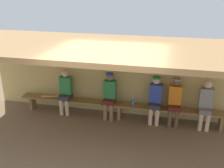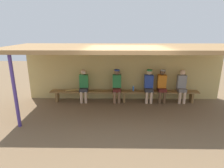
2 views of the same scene
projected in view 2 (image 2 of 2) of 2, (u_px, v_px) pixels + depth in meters
name	position (u px, v px, depth m)	size (l,w,h in m)	color
ground_plane	(126.00, 119.00, 6.15)	(24.00, 24.00, 0.00)	brown
back_wall	(124.00, 73.00, 7.77)	(8.00, 0.20, 2.20)	tan
dugout_roof	(126.00, 48.00, 6.19)	(8.00, 2.80, 0.12)	#9E7547
support_post	(15.00, 92.00, 5.36)	(0.10, 0.10, 2.20)	#4C388C
bench	(124.00, 93.00, 7.53)	(6.00, 0.36, 0.46)	olive
player_leftmost	(162.00, 84.00, 7.41)	(0.34, 0.42, 1.34)	#591E19
player_middle	(182.00, 85.00, 7.41)	(0.34, 0.42, 1.34)	slate
player_shirtless_tan	(84.00, 84.00, 7.46)	(0.34, 0.42, 1.34)	#333338
player_with_sunglasses	(117.00, 84.00, 7.44)	(0.34, 0.42, 1.34)	#591E19
player_rightmost	(149.00, 84.00, 7.42)	(0.34, 0.42, 1.34)	#333338
water_bottle_green	(133.00, 88.00, 7.50)	(0.07, 0.07, 0.22)	blue
baseball_bat	(76.00, 90.00, 7.53)	(0.07, 0.07, 0.83)	tan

